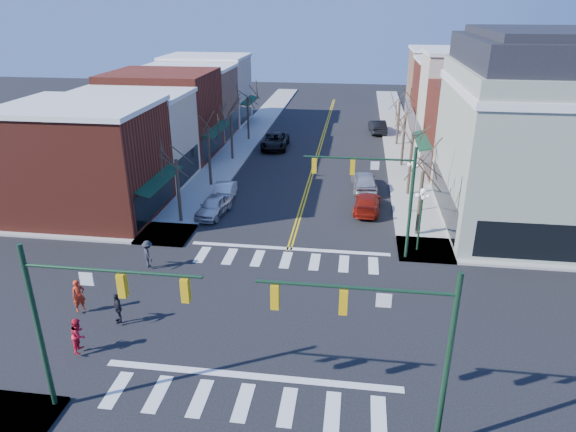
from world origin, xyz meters
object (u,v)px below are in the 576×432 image
at_px(pedestrian_red_a, 79,296).
at_px(lamppost_midblock, 412,176).
at_px(car_left_mid, 224,192).
at_px(car_right_near, 367,203).
at_px(pedestrian_dark_b, 148,254).
at_px(car_left_near, 214,206).
at_px(victorian_corner, 542,132).
at_px(pedestrian_red_b, 79,335).
at_px(car_right_far, 377,126).
at_px(pedestrian_dark_a, 118,308).
at_px(lamppost_corner, 421,209).
at_px(car_right_mid, 364,181).
at_px(car_left_far, 275,141).

bearing_deg(pedestrian_red_a, lamppost_midblock, -2.94).
bearing_deg(pedestrian_red_a, car_left_mid, 34.10).
xyz_separation_m(car_left_mid, car_right_near, (11.45, -0.77, 0.01)).
relative_size(car_right_near, pedestrian_dark_b, 2.77).
bearing_deg(car_left_near, victorian_corner, 11.76).
height_order(victorian_corner, lamppost_midblock, victorian_corner).
relative_size(pedestrian_red_a, pedestrian_red_b, 1.03).
height_order(car_right_near, pedestrian_dark_b, pedestrian_dark_b).
bearing_deg(pedestrian_red_a, car_right_far, 24.06).
relative_size(lamppost_midblock, pedestrian_dark_a, 2.73).
height_order(pedestrian_red_b, pedestrian_dark_a, pedestrian_red_b).
bearing_deg(lamppost_corner, pedestrian_red_b, -142.21).
bearing_deg(car_right_mid, pedestrian_dark_b, 46.08).
relative_size(car_left_mid, car_right_mid, 0.83).
height_order(car_left_near, car_right_mid, car_right_mid).
distance_m(car_right_far, pedestrian_dark_b, 39.25).
bearing_deg(car_left_mid, pedestrian_red_a, -103.40).
distance_m(car_right_mid, pedestrian_dark_a, 24.58).
height_order(car_right_mid, pedestrian_dark_b, pedestrian_dark_b).
height_order(car_right_near, pedestrian_dark_a, pedestrian_dark_a).
height_order(victorian_corner, car_left_near, victorian_corner).
bearing_deg(car_left_near, car_right_near, 18.65).
xyz_separation_m(car_right_far, pedestrian_red_a, (-16.11, -41.50, 0.21)).
bearing_deg(pedestrian_dark_a, lamppost_corner, 88.89).
height_order(car_left_near, pedestrian_red_b, pedestrian_red_b).
bearing_deg(car_right_near, pedestrian_red_a, 51.71).
bearing_deg(car_right_near, car_left_near, 15.85).
relative_size(lamppost_corner, car_left_mid, 1.06).
xyz_separation_m(car_left_far, car_right_near, (9.85, -16.95, -0.11)).
relative_size(car_left_near, car_left_far, 0.74).
bearing_deg(pedestrian_red_a, victorian_corner, -14.12).
xyz_separation_m(car_right_near, car_right_far, (1.35, 25.50, 0.13)).
bearing_deg(car_right_mid, lamppost_midblock, 121.16).
bearing_deg(car_left_near, car_right_mid, 39.31).
distance_m(pedestrian_red_a, pedestrian_dark_b, 5.28).
distance_m(car_right_far, pedestrian_dark_a, 44.35).
bearing_deg(car_left_far, car_right_near, -61.44).
relative_size(lamppost_corner, car_right_mid, 0.88).
bearing_deg(car_left_mid, car_right_far, 60.41).
height_order(victorian_corner, pedestrian_red_b, victorian_corner).
relative_size(victorian_corner, pedestrian_dark_b, 8.40).
xyz_separation_m(lamppost_corner, car_right_far, (-1.80, 31.99, -2.15)).
bearing_deg(car_right_mid, pedestrian_red_b, 56.92).
relative_size(lamppost_midblock, car_left_near, 1.02).
bearing_deg(car_left_far, pedestrian_red_a, -100.08).
height_order(car_left_near, pedestrian_dark_a, pedestrian_dark_a).
distance_m(car_right_mid, pedestrian_dark_b, 20.28).
distance_m(victorian_corner, car_right_mid, 14.06).
height_order(lamppost_midblock, pedestrian_dark_b, lamppost_midblock).
bearing_deg(car_left_far, pedestrian_dark_b, -98.16).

